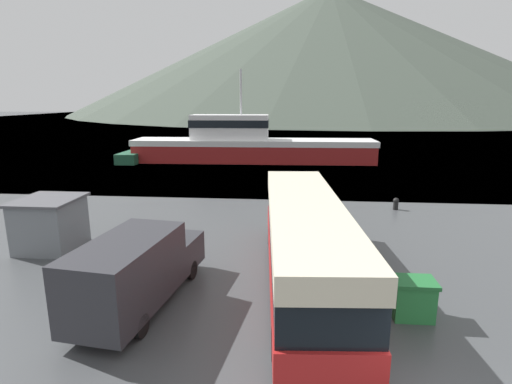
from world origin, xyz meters
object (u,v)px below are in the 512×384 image
delivery_van (137,269)px  dock_kiosk (50,223)px  tour_bus (305,239)px  fishing_boat (249,144)px  small_boat (135,156)px  storage_bin (413,298)px

delivery_van → dock_kiosk: (-5.90, 4.72, -0.12)m
tour_bus → delivery_van: 5.78m
fishing_boat → delivery_van: bearing=-2.2°
delivery_van → fishing_boat: 31.33m
small_boat → storage_bin: bearing=-55.7°
dock_kiosk → small_boat: bearing=103.6°
delivery_van → small_boat: (-12.20, 30.73, -0.76)m
fishing_boat → small_boat: 12.60m
delivery_van → storage_bin: 8.76m
delivery_van → tour_bus: bearing=26.9°
tour_bus → fishing_boat: fishing_boat is taller
dock_kiosk → small_boat: 26.77m
tour_bus → storage_bin: 3.97m
delivery_van → fishing_boat: fishing_boat is taller
delivery_van → small_boat: delivery_van is taller
dock_kiosk → storage_bin: bearing=-17.7°
dock_kiosk → small_boat: (-6.30, 26.01, -0.64)m
fishing_boat → storage_bin: (8.41, -31.27, -1.24)m
dock_kiosk → fishing_boat: bearing=76.8°
storage_bin → delivery_van: bearing=-179.7°
delivery_van → fishing_boat: bearing=96.9°
tour_bus → small_boat: (-17.63, 28.82, -1.25)m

